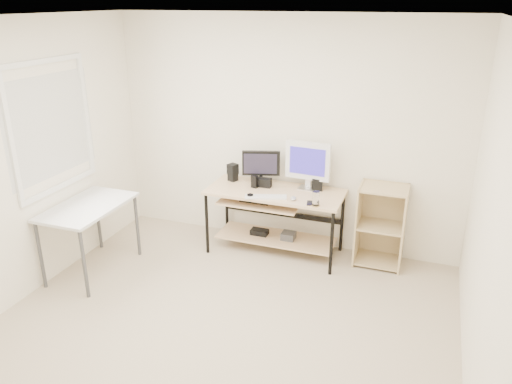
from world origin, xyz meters
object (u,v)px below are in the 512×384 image
at_px(shelf_unit, 381,224).
at_px(audio_controller, 254,182).
at_px(desk, 273,208).
at_px(side_table, 88,213).
at_px(black_monitor, 261,165).
at_px(white_imac, 308,162).

distance_m(shelf_unit, audio_controller, 1.45).
distance_m(desk, side_table, 1.97).
bearing_deg(black_monitor, shelf_unit, -16.39).
relative_size(desk, side_table, 1.50).
distance_m(desk, shelf_unit, 1.19).
distance_m(black_monitor, audio_controller, 0.21).
distance_m(desk, black_monitor, 0.50).
height_order(desk, shelf_unit, shelf_unit).
bearing_deg(side_table, shelf_unit, 23.33).
distance_m(white_imac, audio_controller, 0.63).
xyz_separation_m(black_monitor, white_imac, (0.53, 0.02, 0.09)).
relative_size(black_monitor, audio_controller, 2.97).
height_order(side_table, black_monitor, black_monitor).
bearing_deg(shelf_unit, desk, -172.23).
distance_m(side_table, shelf_unit, 3.09).
bearing_deg(desk, shelf_unit, 7.77).
relative_size(shelf_unit, black_monitor, 2.15).
bearing_deg(audio_controller, shelf_unit, 22.21).
relative_size(shelf_unit, white_imac, 1.68).
xyz_separation_m(side_table, black_monitor, (1.46, 1.21, 0.30)).
height_order(white_imac, audio_controller, white_imac).
distance_m(shelf_unit, white_imac, 1.04).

